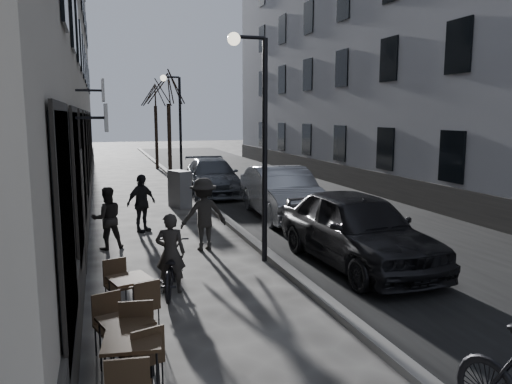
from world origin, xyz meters
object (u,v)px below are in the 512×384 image
bistro_set_b (126,341)px  bistro_set_c (130,295)px  pedestrian_far (141,203)px  pedestrian_near (107,218)px  car_mid (282,193)px  car_far (212,177)px  streetlamp_far (176,119)px  pedestrian_mid (204,214)px  bistro_set_a (133,364)px  bicycle (171,268)px  streetlamp_near (257,124)px  utility_cabinet (180,189)px  tree_far (155,93)px  car_near (357,228)px  tree_near (168,88)px

bistro_set_b → bistro_set_c: (0.16, 1.70, -0.00)m
bistro_set_c → pedestrian_far: bearing=66.7°
pedestrian_near → car_mid: size_ratio=0.32×
car_mid → car_far: car_mid is taller
pedestrian_far → bistro_set_b: bearing=-130.3°
bistro_set_b → pedestrian_far: bearing=66.2°
streetlamp_far → pedestrian_far: (-2.28, -8.16, -2.32)m
streetlamp_far → pedestrian_near: (-3.26, -9.83, -2.37)m
bistro_set_b → car_mid: (5.46, 8.85, 0.37)m
bistro_set_c → pedestrian_mid: (2.04, 3.99, 0.45)m
bistro_set_a → pedestrian_mid: size_ratio=0.92×
pedestrian_far → bicycle: bearing=-123.1°
streetlamp_near → car_far: bearing=83.4°
utility_cabinet → tree_far: bearing=66.0°
bistro_set_b → car_near: car_near is taller
bistro_set_c → pedestrian_mid: bearing=46.0°
bistro_set_c → pedestrian_far: (0.72, 6.44, 0.38)m
bistro_set_a → streetlamp_near: bearing=65.5°
streetlamp_near → car_mid: 5.61m
streetlamp_near → utility_cabinet: streetlamp_near is taller
utility_cabinet → bistro_set_a: bearing=-122.4°
bistro_set_b → bicycle: bicycle is taller
tree_near → tree_far: 6.00m
streetlamp_near → pedestrian_far: 5.04m
utility_cabinet → car_far: (1.80, 2.71, 0.07)m
streetlamp_far → utility_cabinet: size_ratio=3.78×
bistro_set_b → pedestrian_mid: bearing=51.2°
tree_near → bistro_set_b: size_ratio=3.67×
car_far → streetlamp_far: bearing=125.2°
tree_far → utility_cabinet: bearing=-92.9°
streetlamp_near → bistro_set_c: (-3.00, -2.60, -2.70)m
streetlamp_far → pedestrian_near: streetlamp_far is taller
tree_near → car_mid: 11.36m
streetlamp_far → car_far: 3.29m
streetlamp_far → utility_cabinet: 5.28m
pedestrian_far → car_mid: bearing=-25.4°
tree_far → pedestrian_far: bearing=-97.8°
tree_far → pedestrian_mid: (-1.04, -19.61, -3.76)m
utility_cabinet → car_near: bearing=-93.2°
tree_near → bistro_set_b: (-3.23, -19.30, -4.21)m
utility_cabinet → car_mid: car_mid is taller
bicycle → pedestrian_near: 3.76m
pedestrian_near → bistro_set_c: bearing=83.3°
bistro_set_a → car_far: (4.28, 15.13, 0.25)m
streetlamp_far → bistro_set_b: bearing=-101.0°
bistro_set_c → car_near: bearing=1.5°
streetlamp_near → pedestrian_near: streetlamp_near is taller
tree_far → pedestrian_far: (-2.36, -17.16, -3.82)m
pedestrian_mid → car_near: pedestrian_mid is taller
streetlamp_far → car_near: streetlamp_far is taller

